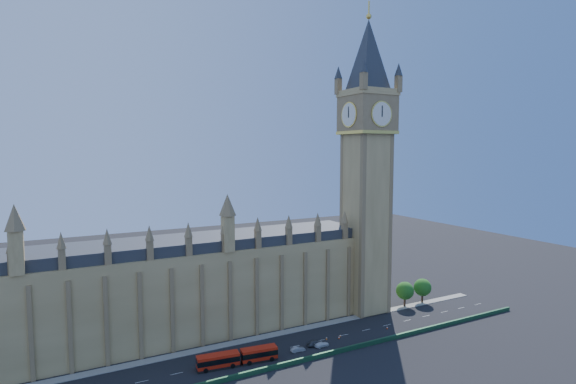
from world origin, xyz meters
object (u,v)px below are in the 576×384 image
car_white (322,344)px  car_silver (298,349)px  red_bus (238,357)px  car_grey (315,343)px

car_white → car_silver: bearing=85.5°
red_bus → car_grey: bearing=7.6°
car_grey → red_bus: bearing=90.5°
red_bus → car_grey: 22.53m
red_bus → car_white: 23.91m
car_grey → car_silver: 5.95m
red_bus → car_grey: size_ratio=4.38×
car_silver → car_white: 7.21m
car_grey → car_silver: car_grey is taller
car_silver → car_white: (7.20, -0.32, -0.03)m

